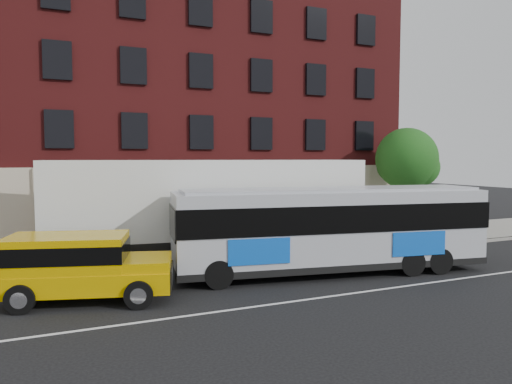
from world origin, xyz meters
name	(u,v)px	position (x,y,z in m)	size (l,w,h in m)	color
ground	(270,310)	(0.00, 0.00, 0.00)	(120.00, 120.00, 0.00)	black
sidewalk	(186,254)	(0.00, 9.00, 0.07)	(60.00, 6.00, 0.15)	gray
kerb	(206,267)	(0.00, 6.00, 0.07)	(60.00, 0.25, 0.15)	gray
lane_line	(263,306)	(0.00, 0.50, 0.01)	(60.00, 0.12, 0.01)	silver
building	(148,108)	(-0.01, 16.92, 7.58)	(30.00, 12.10, 15.00)	#5C1516
street_tree	(407,161)	(13.54, 9.48, 4.41)	(3.60, 3.60, 6.20)	#35261A
city_bus	(332,227)	(4.31, 3.26, 1.89)	(12.74, 4.72, 3.42)	#A7A9B1
yellow_suv	(79,263)	(-5.16, 3.35, 1.23)	(5.78, 3.61, 2.15)	#D0A100
shipping_container	(209,213)	(0.48, 7.01, 2.23)	(13.76, 4.56, 4.50)	black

